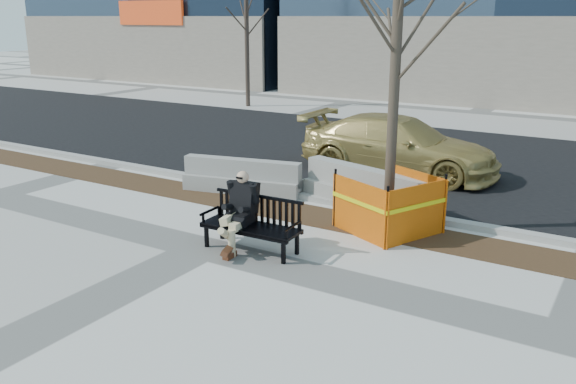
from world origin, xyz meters
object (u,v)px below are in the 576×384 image
(seated_man, at_px, (241,247))
(jersey_barrier_right, at_px, (366,209))
(jersey_barrier_left, at_px, (242,193))
(bench, at_px, (251,250))
(sedan, at_px, (397,173))
(tree_fence, at_px, (387,230))

(seated_man, xyz_separation_m, jersey_barrier_right, (1.01, 3.19, 0.00))
(jersey_barrier_left, bearing_deg, seated_man, -66.99)
(bench, xyz_separation_m, jersey_barrier_left, (-2.27, 2.89, 0.00))
(sedan, distance_m, jersey_barrier_right, 3.34)
(sedan, xyz_separation_m, jersey_barrier_right, (0.59, -3.29, 0.00))
(bench, bearing_deg, jersey_barrier_left, 125.83)
(tree_fence, bearing_deg, sedan, 109.16)
(jersey_barrier_left, bearing_deg, sedan, 43.75)
(jersey_barrier_right, bearing_deg, jersey_barrier_left, -158.07)
(bench, height_order, jersey_barrier_right, bench)
(jersey_barrier_right, bearing_deg, bench, -87.77)
(bench, xyz_separation_m, seated_man, (-0.25, 0.04, 0.00))
(tree_fence, height_order, jersey_barrier_left, tree_fence)
(seated_man, bearing_deg, jersey_barrier_left, 123.03)
(tree_fence, relative_size, jersey_barrier_left, 2.05)
(tree_fence, bearing_deg, jersey_barrier_left, 171.03)
(bench, distance_m, jersey_barrier_right, 3.32)
(jersey_barrier_left, bearing_deg, tree_fence, -21.29)
(jersey_barrier_left, bearing_deg, bench, -64.19)
(seated_man, relative_size, jersey_barrier_right, 0.44)
(sedan, bearing_deg, seated_man, 176.34)
(seated_man, relative_size, tree_fence, 0.24)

